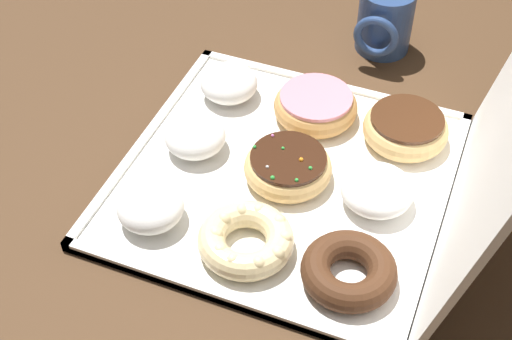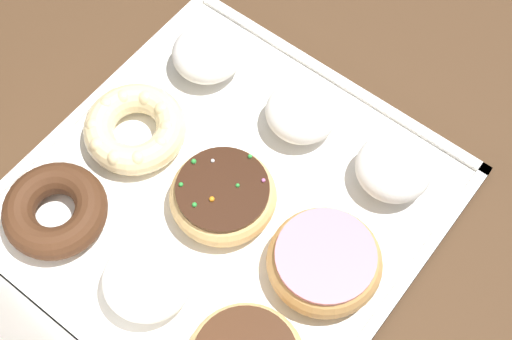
{
  "view_description": "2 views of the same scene",
  "coord_description": "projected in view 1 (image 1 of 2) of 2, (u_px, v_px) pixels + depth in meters",
  "views": [
    {
      "loc": [
        0.64,
        0.22,
        0.7
      ],
      "look_at": [
        0.05,
        -0.02,
        0.06
      ],
      "focal_mm": 52.0,
      "sensor_mm": 36.0,
      "label": 1
    },
    {
      "loc": [
        -0.24,
        0.25,
        0.72
      ],
      "look_at": [
        -0.01,
        -0.03,
        0.05
      ],
      "focal_mm": 51.41,
      "sensor_mm": 36.0,
      "label": 2
    }
  ],
  "objects": [
    {
      "name": "donut_box",
      "position": [
        284.0,
        179.0,
        0.97
      ],
      "size": [
        0.41,
        0.41,
        0.01
      ],
      "color": "white",
      "rests_on": "ground"
    },
    {
      "name": "chocolate_frosted_donut_6",
      "position": [
        406.0,
        128.0,
        1.0
      ],
      "size": [
        0.12,
        0.12,
        0.04
      ],
      "color": "#E5B770",
      "rests_on": "donut_box"
    },
    {
      "name": "powdered_filled_donut_2",
      "position": [
        150.0,
        207.0,
        0.9
      ],
      "size": [
        0.08,
        0.08,
        0.05
      ],
      "color": "white",
      "rests_on": "donut_box"
    },
    {
      "name": "cruller_donut_5",
      "position": [
        250.0,
        240.0,
        0.87
      ],
      "size": [
        0.11,
        0.11,
        0.04
      ],
      "color": "beige",
      "rests_on": "donut_box"
    },
    {
      "name": "powdered_filled_donut_0",
      "position": [
        229.0,
        83.0,
        1.06
      ],
      "size": [
        0.08,
        0.08,
        0.05
      ],
      "color": "white",
      "rests_on": "donut_box"
    },
    {
      "name": "powdered_filled_donut_7",
      "position": [
        378.0,
        189.0,
        0.92
      ],
      "size": [
        0.09,
        0.09,
        0.04
      ],
      "color": "white",
      "rests_on": "donut_box"
    },
    {
      "name": "coffee_mug",
      "position": [
        385.0,
        20.0,
        1.14
      ],
      "size": [
        0.11,
        0.09,
        0.1
      ],
      "color": "navy",
      "rests_on": "ground"
    },
    {
      "name": "sprinkle_donut_4",
      "position": [
        289.0,
        166.0,
        0.95
      ],
      "size": [
        0.11,
        0.11,
        0.04
      ],
      "color": "#E5B770",
      "rests_on": "donut_box"
    },
    {
      "name": "pink_frosted_donut_3",
      "position": [
        316.0,
        106.0,
        1.03
      ],
      "size": [
        0.12,
        0.12,
        0.04
      ],
      "color": "tan",
      "rests_on": "donut_box"
    },
    {
      "name": "ground_plane",
      "position": [
        284.0,
        181.0,
        0.97
      ],
      "size": [
        3.0,
        3.0,
        0.0
      ],
      "primitive_type": "plane",
      "color": "#4C331E"
    },
    {
      "name": "chocolate_cake_ring_donut_8",
      "position": [
        349.0,
        271.0,
        0.84
      ],
      "size": [
        0.11,
        0.11,
        0.03
      ],
      "color": "#472816",
      "rests_on": "donut_box"
    },
    {
      "name": "powdered_filled_donut_1",
      "position": [
        195.0,
        136.0,
        0.99
      ],
      "size": [
        0.08,
        0.08,
        0.05
      ],
      "color": "white",
      "rests_on": "donut_box"
    }
  ]
}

